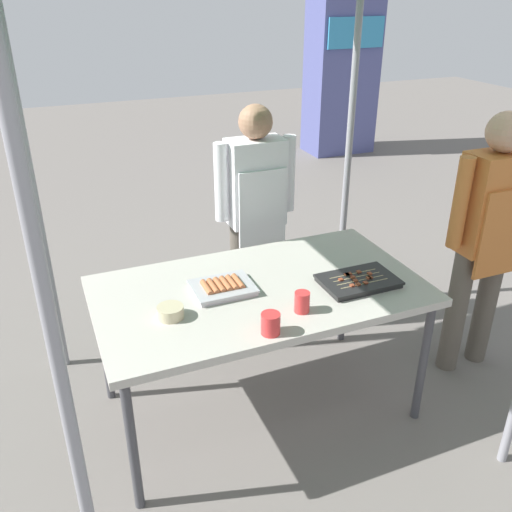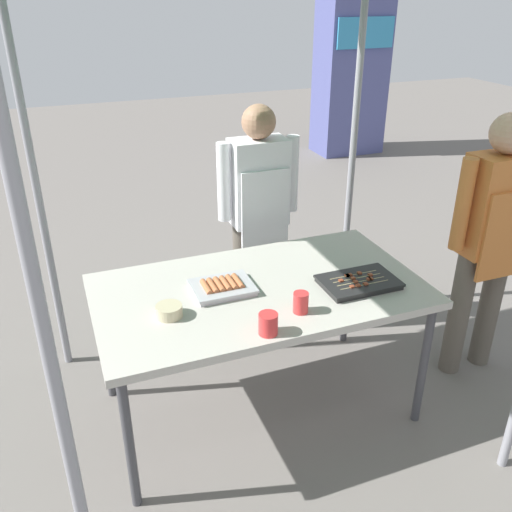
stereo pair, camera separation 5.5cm
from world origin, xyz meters
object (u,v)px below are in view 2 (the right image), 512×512
customer_nearby (491,230)px  neighbor_stall_left (350,78)px  condiment_bowl (169,311)px  drink_cup_near_edge (268,324)px  tray_meat_skewers (359,282)px  drink_cup_by_wok (301,303)px  tray_grilled_sausages (222,287)px  stall_table (260,297)px  vendor_woman (259,205)px

customer_nearby → neighbor_stall_left: bearing=69.4°
condiment_bowl → drink_cup_near_edge: (0.36, -0.28, 0.02)m
tray_meat_skewers → drink_cup_by_wok: (-0.37, -0.12, 0.03)m
tray_grilled_sausages → drink_cup_by_wok: size_ratio=3.01×
stall_table → tray_meat_skewers: (0.46, -0.15, 0.07)m
stall_table → drink_cup_by_wok: (0.09, -0.27, 0.10)m
tray_grilled_sausages → condiment_bowl: 0.32m
drink_cup_near_edge → condiment_bowl: bearing=142.0°
stall_table → condiment_bowl: bearing=-168.6°
drink_cup_near_edge → drink_cup_by_wok: 0.23m
tray_meat_skewers → drink_cup_near_edge: size_ratio=3.93×
stall_table → customer_nearby: (1.30, -0.10, 0.20)m
tray_grilled_sausages → drink_cup_by_wok: bearing=-48.8°
tray_meat_skewers → drink_cup_by_wok: 0.39m
tray_grilled_sausages → condiment_bowl: size_ratio=2.46×
drink_cup_near_edge → tray_meat_skewers: bearing=21.4°
stall_table → drink_cup_near_edge: bearing=-106.1°
condiment_bowl → neighbor_stall_left: 5.61m
tray_grilled_sausages → customer_nearby: size_ratio=0.19×
tray_grilled_sausages → customer_nearby: (1.48, -0.14, 0.12)m
tray_grilled_sausages → tray_meat_skewers: bearing=-16.6°
drink_cup_by_wok → vendor_woman: bearing=79.0°
customer_nearby → neighbor_stall_left: 4.74m
stall_table → neighbor_stall_left: size_ratio=0.83×
drink_cup_by_wok → neighbor_stall_left: (2.88, 4.61, 0.17)m
vendor_woman → drink_cup_by_wok: bearing=79.0°
vendor_woman → neighbor_stall_left: 4.46m
tray_grilled_sausages → customer_nearby: 1.49m
stall_table → drink_cup_near_edge: (-0.11, -0.38, 0.10)m
condiment_bowl → tray_meat_skewers: bearing=-3.6°
tray_grilled_sausages → neighbor_stall_left: size_ratio=0.15×
stall_table → vendor_woman: bearing=69.0°
tray_meat_skewers → tray_grilled_sausages: bearing=163.4°
drink_cup_by_wok → customer_nearby: bearing=7.9°
condiment_bowl → neighbor_stall_left: neighbor_stall_left is taller
drink_cup_near_edge → tray_grilled_sausages: bearing=99.5°
tray_meat_skewers → condiment_bowl: condiment_bowl is taller
condiment_bowl → vendor_woman: size_ratio=0.08×
tray_meat_skewers → vendor_woman: 0.94m
tray_grilled_sausages → drink_cup_near_edge: 0.42m
tray_grilled_sausages → condiment_bowl: condiment_bowl is taller
neighbor_stall_left → tray_meat_skewers: bearing=-119.2°
tray_grilled_sausages → drink_cup_near_edge: bearing=-80.5°
drink_cup_by_wok → customer_nearby: (1.21, 0.17, 0.10)m
stall_table → drink_cup_near_edge: drink_cup_near_edge is taller
drink_cup_near_edge → stall_table: bearing=73.9°
condiment_bowl → drink_cup_near_edge: 0.46m
customer_nearby → neighbor_stall_left: (1.67, 4.44, 0.07)m
vendor_woman → neighbor_stall_left: bearing=-126.9°
tray_meat_skewers → neighbor_stall_left: 5.15m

